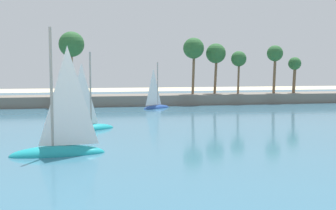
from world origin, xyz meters
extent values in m
cube|color=#386B84|center=(0.00, 57.71, 0.03)|extent=(220.00, 102.01, 0.06)
cube|color=slate|center=(0.00, 68.71, 0.90)|extent=(102.20, 6.00, 1.80)
cylinder|color=brown|center=(22.63, 70.02, 5.36)|extent=(0.71, 0.62, 7.14)
sphere|color=#285B2D|center=(22.63, 70.02, 8.92)|extent=(3.52, 3.52, 3.52)
cylinder|color=brown|center=(-2.37, 68.01, 5.99)|extent=(0.45, 0.43, 8.38)
sphere|color=#285B2D|center=(-2.37, 68.01, 10.17)|extent=(4.10, 4.10, 4.10)
cylinder|color=brown|center=(18.26, 68.96, 5.77)|extent=(0.76, 0.79, 7.97)
sphere|color=#285B2D|center=(18.26, 68.96, 9.75)|extent=(3.63, 3.63, 3.63)
cylinder|color=brown|center=(33.36, 68.84, 5.38)|extent=(0.70, 0.52, 7.17)
sphere|color=#285B2D|center=(33.36, 68.84, 8.96)|extent=(2.88, 2.88, 2.88)
cylinder|color=brown|center=(26.38, 68.51, 4.87)|extent=(0.50, 0.41, 6.16)
sphere|color=#285B2D|center=(26.38, 68.51, 7.95)|extent=(2.71, 2.71, 2.71)
cylinder|color=brown|center=(37.15, 68.61, 4.46)|extent=(0.74, 0.56, 5.35)
sphere|color=#285B2D|center=(37.15, 68.61, 7.13)|extent=(2.32, 2.32, 2.32)
ellipsoid|color=teal|center=(-2.62, 28.72, 0.06)|extent=(7.06, 2.64, 1.38)
cylinder|color=gray|center=(-2.96, 28.69, 5.07)|extent=(0.21, 0.21, 8.64)
pyramid|color=white|center=(-1.79, 28.79, 4.42)|extent=(3.12, 0.47, 7.34)
ellipsoid|color=#234793|center=(10.57, 62.41, 0.06)|extent=(5.29, 4.38, 1.07)
cylinder|color=gray|center=(10.79, 62.56, 3.93)|extent=(0.16, 0.16, 6.67)
pyramid|color=white|center=(10.05, 62.04, 3.43)|extent=(2.06, 1.51, 5.67)
ellipsoid|color=teal|center=(-0.21, 40.88, 0.06)|extent=(6.02, 4.47, 1.18)
cylinder|color=gray|center=(0.05, 41.03, 4.35)|extent=(0.18, 0.18, 7.39)
pyramid|color=white|center=(-0.82, 40.53, 3.79)|extent=(2.40, 1.47, 6.28)
camera|label=1|loc=(-0.75, -3.43, 6.52)|focal=45.81mm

